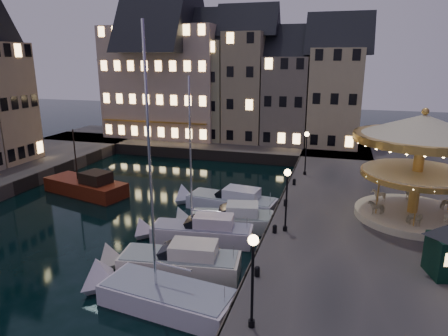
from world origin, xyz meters
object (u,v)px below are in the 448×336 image
(motorboat_c, at_px, (196,232))
(motorboat_e, at_px, (227,202))
(motorboat_d, at_px, (227,220))
(red_fishing_boat, at_px, (87,187))
(streetlamp_b, at_px, (287,191))
(motorboat_b, at_px, (173,262))
(streetlamp_a, at_px, (253,268))
(bollard_c, at_px, (286,202))
(bollard_b, at_px, (275,228))
(carousel, at_px, (421,147))
(streetlamp_c, at_px, (306,147))
(bollard_d, at_px, (294,181))
(motorboat_a, at_px, (158,295))
(bollard_a, at_px, (257,271))

(motorboat_c, relative_size, motorboat_e, 1.24)
(motorboat_d, relative_size, motorboat_e, 0.85)
(motorboat_c, relative_size, red_fishing_boat, 1.21)
(streetlamp_b, height_order, motorboat_b, streetlamp_b)
(streetlamp_a, bearing_deg, bollard_c, 92.37)
(bollard_b, relative_size, red_fishing_boat, 0.07)
(motorboat_b, bearing_deg, bollard_c, 60.58)
(motorboat_d, bearing_deg, motorboat_c, -118.96)
(bollard_b, xyz_separation_m, motorboat_d, (-3.94, 2.59, -0.96))
(bollard_c, relative_size, motorboat_c, 0.05)
(motorboat_d, bearing_deg, carousel, 11.37)
(bollard_c, bearing_deg, streetlamp_a, -87.63)
(streetlamp_a, height_order, motorboat_d, streetlamp_a)
(streetlamp_c, relative_size, motorboat_c, 0.40)
(streetlamp_b, bearing_deg, streetlamp_c, 90.00)
(red_fishing_boat, bearing_deg, bollard_d, 12.68)
(motorboat_a, relative_size, motorboat_d, 1.86)
(bollard_b, relative_size, motorboat_a, 0.04)
(motorboat_c, xyz_separation_m, motorboat_d, (1.44, 2.60, -0.04))
(motorboat_b, distance_m, motorboat_d, 6.99)
(motorboat_d, distance_m, carousel, 14.24)
(motorboat_d, bearing_deg, bollard_b, -33.28)
(bollard_b, distance_m, motorboat_c, 5.46)
(motorboat_b, xyz_separation_m, carousel, (14.06, 9.44, 5.74))
(bollard_c, bearing_deg, streetlamp_b, -82.41)
(bollard_b, distance_m, red_fishing_boat, 19.51)
(streetlamp_a, xyz_separation_m, motorboat_a, (-5.27, 2.03, -3.48))
(motorboat_b, height_order, motorboat_c, motorboat_c)
(bollard_c, height_order, motorboat_c, motorboat_c)
(bollard_c, bearing_deg, motorboat_b, -119.42)
(streetlamp_a, xyz_separation_m, bollard_a, (-0.60, 4.00, -2.41))
(motorboat_c, xyz_separation_m, motorboat_e, (0.38, 6.40, -0.03))
(motorboat_a, distance_m, red_fishing_boat, 19.50)
(bollard_d, distance_m, carousel, 11.37)
(bollard_a, height_order, bollard_b, same)
(bollard_c, bearing_deg, streetlamp_c, 86.19)
(motorboat_c, bearing_deg, bollard_d, 62.88)
(bollard_a, height_order, carousel, carousel)
(streetlamp_b, relative_size, streetlamp_c, 1.00)
(motorboat_e, bearing_deg, red_fishing_boat, -179.86)
(bollard_d, bearing_deg, motorboat_b, -109.50)
(motorboat_c, relative_size, carousel, 1.19)
(motorboat_c, bearing_deg, motorboat_e, 86.59)
(streetlamp_b, bearing_deg, motorboat_a, -123.50)
(motorboat_a, relative_size, motorboat_c, 1.27)
(streetlamp_a, xyz_separation_m, red_fishing_boat, (-19.02, 15.85, -3.31))
(bollard_d, xyz_separation_m, motorboat_b, (-5.23, -14.78, -0.96))
(bollard_d, height_order, motorboat_a, motorboat_a)
(motorboat_e, relative_size, carousel, 0.96)
(bollard_c, xyz_separation_m, motorboat_c, (-5.38, -5.01, -0.93))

